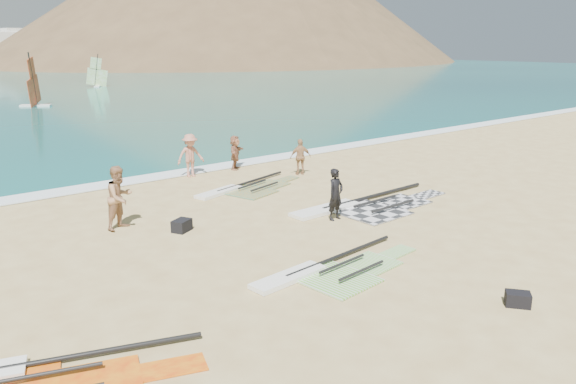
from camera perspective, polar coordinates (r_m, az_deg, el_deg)
ground at (r=15.29m, az=9.75°, el=-6.60°), size 300.00×300.00×0.00m
surf_line at (r=24.72m, az=-12.23°, el=1.62°), size 300.00×1.20×0.04m
headland_main at (r=169.11m, az=-4.96°, el=13.03°), size 143.00×143.00×45.00m
headland_minor at (r=198.54m, az=1.91°, el=13.36°), size 70.00×70.00×28.00m
rig_grey at (r=19.69m, az=7.67°, el=-1.42°), size 6.52×2.57×0.21m
rig_green at (r=14.12m, az=4.20°, el=-8.06°), size 5.07×2.08×0.20m
rig_orange at (r=21.87m, az=-4.48°, el=0.32°), size 5.12×2.72×0.20m
rig_red at (r=10.91m, az=-25.60°, el=-17.02°), size 5.16×3.09×0.20m
gear_bag_near at (r=17.36m, az=-10.74°, el=-3.36°), size 0.70×0.63×0.36m
gear_bag_far at (r=13.40m, az=22.31°, el=-10.03°), size 0.60×0.63×0.31m
person_wetsuit at (r=18.06m, az=4.86°, el=-0.24°), size 0.66×0.47×1.68m
beachgoer_left at (r=17.85m, az=-16.71°, el=-0.54°), size 1.17×1.06×1.97m
beachgoer_mid at (r=24.18m, az=-9.89°, el=3.68°), size 1.26×0.82×1.84m
beachgoer_back at (r=24.22m, az=1.28°, el=3.58°), size 0.99×0.72×1.57m
beachgoer_right at (r=25.39m, az=-5.40°, el=4.02°), size 1.37×1.29×1.54m
windsurfer_centre at (r=55.41m, az=-24.39°, el=9.32°), size 2.61×2.71×4.79m
windsurfer_right at (r=77.32m, az=-18.84°, el=10.98°), size 2.49×2.32×4.17m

